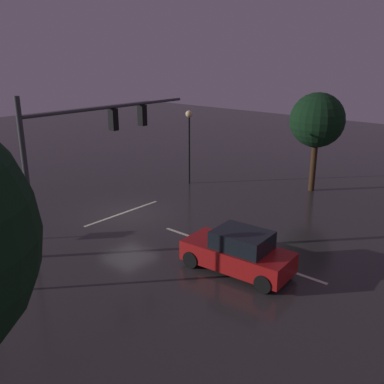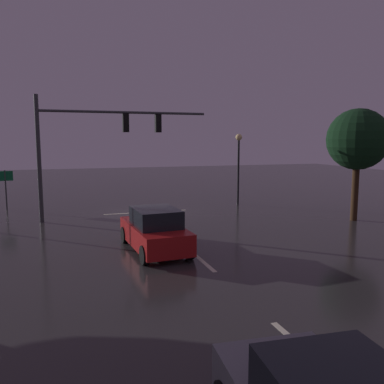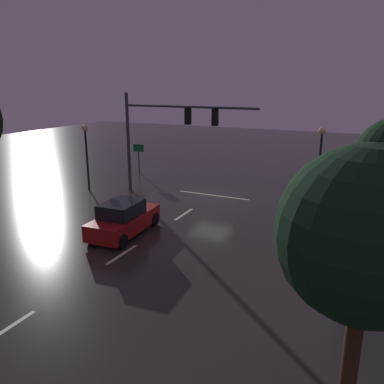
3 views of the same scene
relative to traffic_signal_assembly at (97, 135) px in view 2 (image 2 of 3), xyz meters
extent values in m
plane|color=#2D2B2B|center=(-2.83, -0.84, -4.58)|extent=(80.00, 80.00, 0.00)
cylinder|color=#383A3D|center=(2.98, 0.01, -1.26)|extent=(0.22, 0.22, 6.63)
cylinder|color=#383A3D|center=(-1.55, 0.01, 1.24)|extent=(9.06, 0.14, 0.14)
cube|color=black|center=(-1.55, 0.01, 0.67)|extent=(0.32, 0.36, 1.00)
sphere|color=black|center=(-1.55, -0.18, 0.99)|extent=(0.20, 0.20, 0.20)
sphere|color=black|center=(-1.55, -0.18, 0.67)|extent=(0.20, 0.20, 0.20)
sphere|color=#19F24C|center=(-1.55, -0.18, 0.35)|extent=(0.20, 0.20, 0.20)
cube|color=black|center=(-3.36, 0.01, 0.67)|extent=(0.32, 0.36, 1.00)
sphere|color=black|center=(-3.36, -0.18, 0.99)|extent=(0.20, 0.20, 0.20)
sphere|color=black|center=(-3.36, -0.18, 0.67)|extent=(0.20, 0.20, 0.20)
sphere|color=#19F24C|center=(-3.36, -0.18, 0.35)|extent=(0.20, 0.20, 0.20)
cube|color=beige|center=(-2.83, 3.16, -4.57)|extent=(0.16, 2.20, 0.01)
cube|color=beige|center=(-2.83, 9.16, -4.57)|extent=(0.16, 2.20, 0.01)
cube|color=beige|center=(-2.83, 15.16, -4.57)|extent=(0.16, 2.20, 0.01)
cube|color=beige|center=(-2.83, -1.19, -4.57)|extent=(5.00, 0.16, 0.01)
cube|color=maroon|center=(-1.51, 7.09, -3.96)|extent=(2.09, 4.41, 0.80)
cube|color=black|center=(-1.52, 7.29, -3.22)|extent=(1.74, 2.20, 0.68)
cylinder|color=black|center=(-0.56, 5.55, -4.24)|extent=(0.27, 0.69, 0.68)
cylinder|color=black|center=(-2.24, 5.43, -4.24)|extent=(0.27, 0.69, 0.68)
cylinder|color=black|center=(-0.78, 8.74, -4.24)|extent=(0.27, 0.69, 0.68)
cylinder|color=black|center=(-2.46, 8.63, -4.24)|extent=(0.27, 0.69, 0.68)
sphere|color=#F9EFC6|center=(-0.72, 5.01, -3.91)|extent=(0.20, 0.20, 0.20)
sphere|color=#F9EFC6|center=(-2.02, 4.93, -3.91)|extent=(0.20, 0.20, 0.20)
sphere|color=#F9EFC6|center=(-0.66, 16.32, -3.91)|extent=(0.20, 0.20, 0.20)
sphere|color=#F9EFC6|center=(-1.96, 16.42, -3.91)|extent=(0.20, 0.20, 0.20)
cylinder|color=black|center=(-9.31, -2.12, -2.41)|extent=(0.14, 0.14, 4.33)
sphere|color=#F9D88C|center=(-9.31, -2.12, -0.07)|extent=(0.44, 0.44, 0.44)
cylinder|color=#383A3D|center=(5.24, -4.60, -3.34)|extent=(0.09, 0.09, 2.48)
cube|color=#0F6033|center=(5.24, -4.60, -2.45)|extent=(0.90, 0.18, 0.60)
cylinder|color=#382314|center=(-13.06, 4.66, -3.00)|extent=(0.36, 0.36, 3.14)
sphere|color=black|center=(-13.06, 4.66, -0.22)|extent=(3.23, 3.23, 3.23)
camera|label=1|loc=(11.23, 15.65, 3.61)|focal=40.52mm
camera|label=2|loc=(1.76, 21.89, -0.28)|focal=36.88mm
camera|label=3|loc=(-12.36, 21.97, 2.63)|focal=36.49mm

